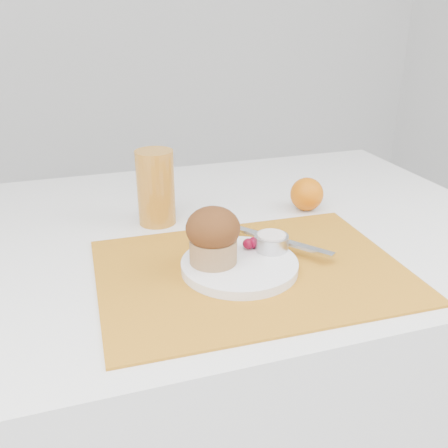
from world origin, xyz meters
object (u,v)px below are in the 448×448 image
object	(u,v)px
plate	(239,265)
orange	(307,194)
muffin	(213,235)
juice_glass	(156,188)
table	(205,383)

from	to	relation	value
plate	orange	size ratio (longest dim) A/B	2.73
plate	orange	distance (m)	0.30
orange	muffin	world-z (taller)	muffin
orange	plate	bearing A→B (deg)	-136.73
orange	juice_glass	size ratio (longest dim) A/B	0.47
juice_glass	muffin	size ratio (longest dim) A/B	1.58
orange	muffin	distance (m)	0.33
plate	juice_glass	bearing A→B (deg)	110.03
plate	muffin	xyz separation A→B (m)	(-0.04, 0.01, 0.05)
table	muffin	bearing A→B (deg)	-99.73
table	plate	world-z (taller)	plate
muffin	orange	bearing A→B (deg)	36.89
juice_glass	table	bearing A→B (deg)	-36.30
juice_glass	plate	bearing A→B (deg)	-69.97
table	muffin	xyz separation A→B (m)	(-0.03, -0.17, 0.44)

